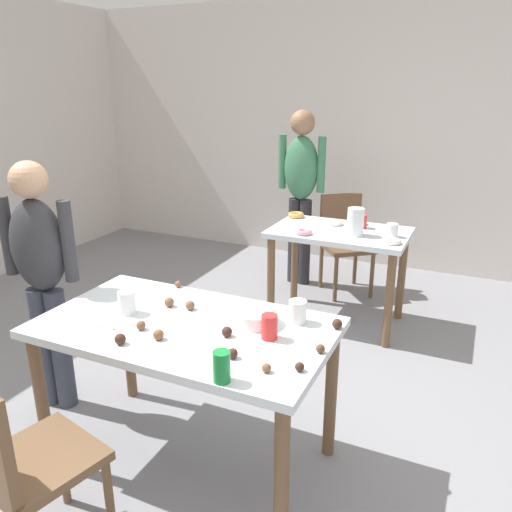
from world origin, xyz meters
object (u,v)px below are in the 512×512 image
at_px(dining_table_near, 186,342).
at_px(chair_near_table, 18,458).
at_px(chair_far_table, 344,237).
at_px(person_adult_far, 301,182).
at_px(dining_table_far, 339,246).
at_px(person_girl_near, 41,268).
at_px(mixing_bowl, 256,317).
at_px(soda_can, 222,367).
at_px(pitcher_far, 355,222).

bearing_deg(dining_table_near, chair_near_table, -108.44).
xyz_separation_m(chair_near_table, chair_far_table, (0.33, 3.25, 0.00)).
distance_m(chair_near_table, person_adult_far, 3.29).
bearing_deg(dining_table_far, person_girl_near, -123.71).
bearing_deg(person_adult_far, mixing_bowl, -74.78).
relative_size(dining_table_far, chair_near_table, 1.17).
relative_size(person_girl_near, soda_can, 11.72).
xyz_separation_m(dining_table_far, person_girl_near, (-1.17, -1.75, 0.23)).
distance_m(dining_table_far, soda_can, 2.20).
bearing_deg(dining_table_near, person_girl_near, 175.22).
bearing_deg(chair_near_table, mixing_bowl, 58.44).
xyz_separation_m(dining_table_near, chair_far_table, (0.08, 2.49, -0.16)).
bearing_deg(soda_can, chair_far_table, 96.03).
bearing_deg(dining_table_far, person_adult_far, 129.92).
bearing_deg(person_girl_near, person_adult_far, 75.77).
bearing_deg(person_adult_far, dining_table_far, -50.08).
bearing_deg(chair_near_table, dining_table_near, 71.56).
height_order(chair_near_table, chair_far_table, same).
height_order(chair_near_table, person_adult_far, person_adult_far).
distance_m(person_adult_far, soda_can, 2.94).
height_order(dining_table_near, mixing_bowl, mixing_bowl).
distance_m(chair_near_table, person_girl_near, 1.15).
bearing_deg(chair_far_table, chair_near_table, -95.87).
relative_size(dining_table_near, pitcher_far, 6.70).
bearing_deg(mixing_bowl, pitcher_far, 88.15).
distance_m(dining_table_far, chair_near_table, 2.64).
height_order(dining_table_near, dining_table_far, same).
height_order(person_girl_near, soda_can, person_girl_near).
height_order(chair_far_table, person_girl_near, person_girl_near).
distance_m(chair_far_table, person_girl_near, 2.65).
xyz_separation_m(person_girl_near, pitcher_far, (1.31, 1.66, 0.00)).
distance_m(person_girl_near, soda_can, 1.41).
xyz_separation_m(mixing_bowl, soda_can, (0.08, -0.49, 0.03)).
xyz_separation_m(person_girl_near, person_adult_far, (0.61, 2.42, 0.11)).
relative_size(dining_table_far, person_girl_near, 0.71).
height_order(chair_far_table, mixing_bowl, chair_far_table).
bearing_deg(chair_far_table, soda_can, -83.97).
bearing_deg(person_adult_far, chair_far_table, -0.84).
bearing_deg(dining_table_near, soda_can, -42.37).
distance_m(person_girl_near, person_adult_far, 2.50).
relative_size(chair_near_table, chair_far_table, 1.00).
bearing_deg(dining_table_far, soda_can, -85.60).
bearing_deg(person_adult_far, chair_near_table, -88.42).
bearing_deg(soda_can, dining_table_far, 94.40).
height_order(dining_table_far, mixing_bowl, mixing_bowl).
height_order(person_girl_near, person_adult_far, person_adult_far).
relative_size(dining_table_far, pitcher_far, 5.04).
xyz_separation_m(dining_table_near, pitcher_far, (0.35, 1.74, 0.19)).
relative_size(person_girl_near, person_adult_far, 0.90).
xyz_separation_m(chair_near_table, person_girl_near, (-0.70, 0.84, 0.35)).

